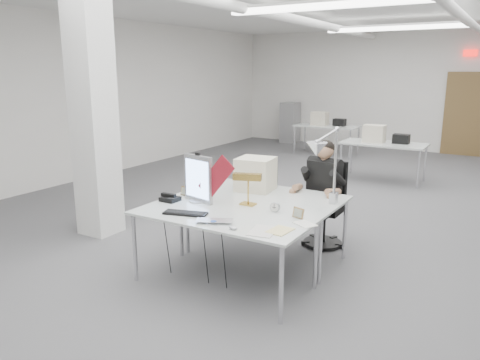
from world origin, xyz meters
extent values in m
cube|color=#4F4F52|center=(0.00, 0.00, -0.01)|extent=(10.00, 14.00, 0.02)
cube|color=white|center=(0.00, 7.01, 1.60)|extent=(10.00, 0.02, 3.20)
cube|color=white|center=(-5.01, 0.00, 1.60)|extent=(0.02, 14.00, 3.20)
cube|color=white|center=(-2.30, -2.00, 1.60)|extent=(0.45, 0.45, 3.20)
cube|color=brown|center=(1.20, 6.94, 1.05)|extent=(0.95, 0.08, 2.10)
cube|color=red|center=(1.20, 6.90, 2.55)|extent=(0.32, 0.06, 0.16)
cylinder|color=silver|center=(-1.20, 0.00, 3.02)|extent=(0.16, 13.60, 0.16)
cube|color=white|center=(0.00, 0.00, 2.98)|extent=(2.80, 0.14, 0.08)
cube|color=white|center=(0.00, 4.00, 2.98)|extent=(2.80, 0.14, 0.08)
cube|color=silver|center=(0.00, -2.50, 0.74)|extent=(1.80, 0.90, 0.02)
cube|color=silver|center=(0.00, -1.60, 0.74)|extent=(1.80, 0.90, 0.02)
cube|color=silver|center=(0.20, 3.00, 0.74)|extent=(1.60, 0.80, 0.02)
cube|color=silver|center=(-1.80, 5.20, 0.74)|extent=(1.60, 0.80, 0.02)
cube|color=gray|center=(-3.50, 6.65, 0.60)|extent=(0.45, 0.55, 1.20)
cube|color=#A3A3A8|center=(-0.48, -2.24, 1.01)|extent=(0.41, 0.13, 0.51)
cube|color=maroon|center=(-0.23, -2.28, 1.06)|extent=(0.46, 0.02, 0.50)
cube|color=black|center=(-0.32, -2.69, 0.77)|extent=(0.46, 0.26, 0.02)
imported|color=#B9B9BE|center=(0.09, -2.80, 0.77)|extent=(0.41, 0.35, 0.03)
ellipsoid|color=#ABACB0|center=(0.33, -2.84, 0.77)|extent=(0.10, 0.08, 0.03)
cube|color=black|center=(-0.76, -2.39, 0.78)|extent=(0.19, 0.17, 0.05)
cube|color=olive|center=(-0.76, -2.12, 0.81)|extent=(0.14, 0.06, 0.10)
cube|color=#A77C47|center=(0.69, -2.22, 0.81)|extent=(0.13, 0.07, 0.10)
cylinder|color=#A3A4A8|center=(0.41, -2.16, 0.81)|extent=(0.10, 0.03, 0.10)
cube|color=silver|center=(0.58, -2.74, 0.76)|extent=(0.27, 0.35, 0.01)
cube|color=#E7D68A|center=(0.70, -2.65, 0.76)|extent=(0.20, 0.26, 0.01)
cube|color=white|center=(0.82, -2.37, 0.76)|extent=(0.25, 0.23, 0.01)
cube|color=beige|center=(-0.19, -1.49, 0.95)|extent=(0.45, 0.43, 0.39)
camera|label=1|loc=(2.42, -6.23, 2.16)|focal=35.00mm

